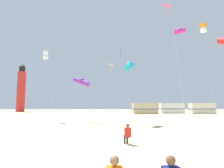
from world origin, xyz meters
The scene contains 13 objects.
kite_flyer_standing centered at (0.90, 4.17, 0.61)m, with size 0.41×0.55×1.16m.
kite_diamond_gold centered at (0.39, 23.97, 8.53)m, with size 2.40×2.01×9.10m.
kite_box_orange centered at (12.38, 16.78, 12.29)m, with size 1.84×1.74×12.90m.
kite_diamond_blue centered at (1.51, 16.63, 9.08)m, with size 1.91×1.93×9.68m.
kite_tube_magenta centered at (11.01, 21.14, 13.64)m, with size 2.42×2.11×14.35m.
kite_diamond_rainbow centered at (6.28, 12.55, 12.31)m, with size 2.24×2.24×13.19m.
kite_tube_violet centered at (-3.74, 19.17, 5.44)m, with size 2.71×2.31×6.14m.
kite_tube_cyan centered at (2.40, 15.15, 6.83)m, with size 3.23×3.51×7.53m.
kite_box_white centered at (-9.03, 19.92, 9.35)m, with size 2.03×2.03×9.94m.
lighthouse_distant centered at (-30.24, 59.88, 7.84)m, with size 2.80×2.80×16.80m.
rv_van_tan centered at (9.66, 42.64, 1.39)m, with size 6.60×2.84×2.80m.
rv_van_white centered at (17.66, 45.49, 1.39)m, with size 6.47×2.43×2.80m.
rv_van_cream centered at (24.72, 42.68, 1.39)m, with size 6.54×2.62×2.80m.
Camera 1 is at (-0.25, -6.68, 2.17)m, focal length 30.32 mm.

